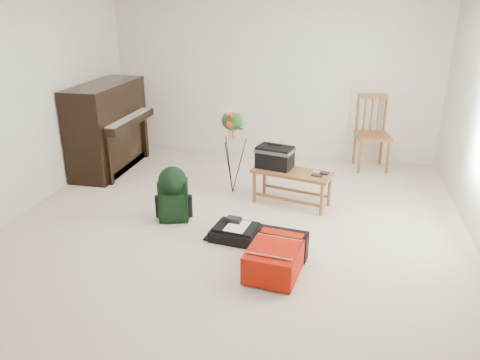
% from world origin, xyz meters
% --- Properties ---
extents(floor, '(5.00, 5.50, 0.01)m').
position_xyz_m(floor, '(0.00, 0.00, 0.00)').
color(floor, beige).
rests_on(floor, ground).
extents(wall_back, '(5.00, 0.04, 2.50)m').
position_xyz_m(wall_back, '(0.00, 2.75, 1.25)').
color(wall_back, silver).
rests_on(wall_back, floor).
extents(wall_left, '(0.04, 5.50, 2.50)m').
position_xyz_m(wall_left, '(-2.50, 0.00, 1.25)').
color(wall_left, silver).
rests_on(wall_left, floor).
extents(piano, '(0.71, 1.50, 1.25)m').
position_xyz_m(piano, '(-2.19, 1.60, 0.60)').
color(piano, black).
rests_on(piano, floor).
extents(bench, '(1.02, 0.60, 0.73)m').
position_xyz_m(bench, '(0.38, 0.89, 0.52)').
color(bench, brown).
rests_on(bench, floor).
extents(dining_chair, '(0.54, 0.54, 1.07)m').
position_xyz_m(dining_chair, '(1.53, 2.44, 0.52)').
color(dining_chair, brown).
rests_on(dining_chair, floor).
extents(red_suitcase, '(0.54, 0.73, 0.29)m').
position_xyz_m(red_suitcase, '(0.58, -0.62, 0.15)').
color(red_suitcase, '#BB1608').
rests_on(red_suitcase, floor).
extents(black_duffel, '(0.53, 0.45, 0.20)m').
position_xyz_m(black_duffel, '(0.08, -0.13, 0.07)').
color(black_duffel, black).
rests_on(black_duffel, floor).
extents(green_backpack, '(0.36, 0.33, 0.64)m').
position_xyz_m(green_backpack, '(-0.70, 0.14, 0.35)').
color(green_backpack, black).
rests_on(green_backpack, floor).
extents(flower_stand, '(0.41, 0.41, 1.10)m').
position_xyz_m(flower_stand, '(-0.24, 1.09, 0.54)').
color(flower_stand, black).
rests_on(flower_stand, floor).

